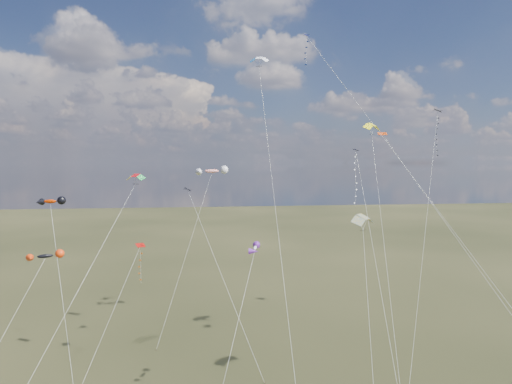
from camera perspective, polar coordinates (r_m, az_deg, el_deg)
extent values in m
cube|color=black|center=(66.57, 21.77, 9.44)|extent=(1.36, 1.39, 0.47)
cylinder|color=silver|center=(56.57, 20.43, -4.27)|extent=(11.72, 16.73, 29.20)
cube|color=#0B0D49|center=(60.36, 6.33, 18.93)|extent=(0.90, 0.87, 0.34)
cylinder|color=silver|center=(48.37, 20.52, -0.28)|extent=(17.72, 28.06, 38.11)
cube|color=black|center=(53.36, -8.54, 0.34)|extent=(0.87, 0.92, 0.35)
cylinder|color=silver|center=(50.31, -4.08, -10.86)|extent=(7.66, 9.35, 19.14)
cube|color=#332316|center=(49.68, 1.12, -22.77)|extent=(0.10, 0.10, 0.12)
cube|color=#A60A05|center=(51.58, -14.25, -6.46)|extent=(1.17, 1.15, 0.32)
cylinder|color=silver|center=(49.63, -17.81, -14.79)|extent=(5.31, 8.22, 13.23)
cube|color=#101352|center=(55.14, 12.38, 5.17)|extent=(0.61, 0.63, 0.21)
cylinder|color=silver|center=(48.45, 14.79, -8.76)|extent=(1.33, 16.20, 23.72)
cube|color=#E7440B|center=(52.43, 15.52, 7.03)|extent=(1.17, 1.12, 0.37)
cylinder|color=silver|center=(46.59, 26.00, -8.45)|extent=(9.87, 20.64, 25.40)
cylinder|color=silver|center=(47.26, 15.92, -7.30)|extent=(3.52, 16.84, 26.62)
cylinder|color=silver|center=(43.32, 2.64, -3.20)|extent=(0.80, 18.74, 34.01)
cylinder|color=silver|center=(41.41, 14.06, -15.68)|extent=(2.44, 10.09, 17.08)
cylinder|color=silver|center=(44.67, -21.90, -11.84)|extent=(9.46, 14.25, 20.89)
ellipsoid|color=black|center=(50.64, -24.85, -7.27)|extent=(3.17, 2.09, 1.01)
cylinder|color=silver|center=(49.95, -28.98, -15.17)|extent=(5.52, 7.00, 12.88)
ellipsoid|color=#CA2D00|center=(55.07, -24.33, -1.07)|extent=(3.16, 1.82, 1.06)
cylinder|color=silver|center=(51.02, -23.10, -11.63)|extent=(4.83, 10.34, 17.95)
ellipsoid|color=silver|center=(41.24, -0.12, -6.99)|extent=(1.34, 2.63, 0.74)
cylinder|color=silver|center=(39.06, -3.05, -18.76)|extent=(4.97, 8.38, 14.56)
ellipsoid|color=red|center=(62.71, -5.55, 2.62)|extent=(3.93, 1.70, 1.33)
cylinder|color=silver|center=(59.37, -8.75, -7.70)|extent=(7.09, 8.91, 21.07)
cube|color=#332316|center=(58.31, -12.38, -18.71)|extent=(0.10, 0.10, 0.12)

